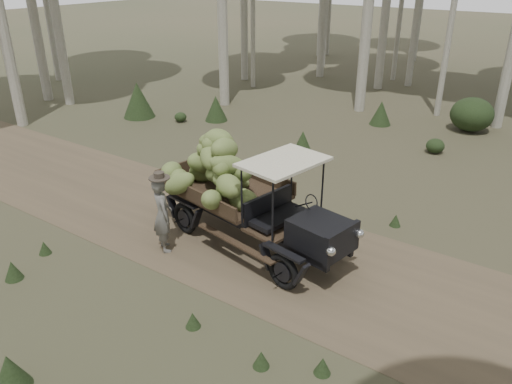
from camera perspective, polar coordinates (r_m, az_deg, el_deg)
ground at (r=10.58m, az=5.94°, el=-8.24°), size 120.00×120.00×0.00m
dirt_track at (r=10.58m, az=5.94°, el=-8.22°), size 70.00×4.00×0.01m
banana_truck at (r=10.88m, az=-2.84°, el=1.39°), size 5.06×2.66×2.42m
farmer at (r=10.81m, az=-10.64°, el=-2.47°), size 0.73×0.67×1.83m
undergrowth at (r=11.19m, az=14.51°, el=-3.83°), size 23.47×24.21×1.40m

